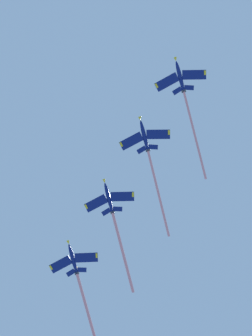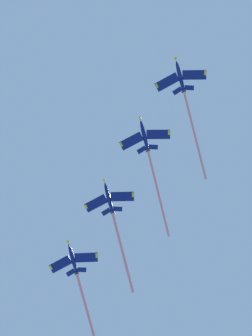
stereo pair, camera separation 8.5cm
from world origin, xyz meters
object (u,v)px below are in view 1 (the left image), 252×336
at_px(jet_third, 115,221).
at_px(jet_second, 149,156).
at_px(jet_fourth, 78,278).
at_px(jet_lead, 185,96).

bearing_deg(jet_third, jet_second, -71.92).
distance_m(jet_second, jet_fourth, 54.91).
bearing_deg(jet_lead, jet_fourth, 110.38).
distance_m(jet_lead, jet_second, 26.45).
relative_size(jet_lead, jet_second, 1.01).
relative_size(jet_second, jet_third, 1.05).
bearing_deg(jet_fourth, jet_lead, -69.62).
distance_m(jet_second, jet_third, 28.34).
bearing_deg(jet_fourth, jet_third, -67.32).
xyz_separation_m(jet_second, jet_third, (-8.55, 26.19, -6.66)).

